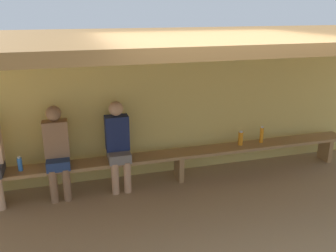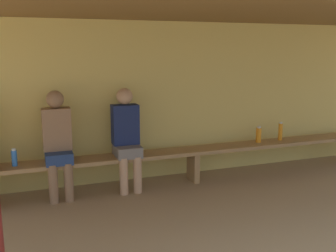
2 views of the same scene
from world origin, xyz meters
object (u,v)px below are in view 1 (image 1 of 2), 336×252
(player_middle, at_px, (57,149))
(player_in_blue, at_px, (118,142))
(water_bottle_orange, at_px, (241,138))
(water_bottle_clear, at_px, (262,135))
(bench, at_px, (179,157))
(water_bottle_green, at_px, (20,164))

(player_middle, distance_m, player_in_blue, 0.86)
(water_bottle_orange, bearing_deg, player_middle, -179.42)
(water_bottle_clear, bearing_deg, bench, -178.42)
(player_middle, height_order, water_bottle_clear, player_middle)
(water_bottle_clear, height_order, water_bottle_green, water_bottle_clear)
(bench, height_order, player_in_blue, player_in_blue)
(player_in_blue, distance_m, water_bottle_orange, 2.02)
(player_middle, bearing_deg, water_bottle_green, -179.48)
(bench, height_order, water_bottle_green, water_bottle_green)
(player_in_blue, distance_m, water_bottle_green, 1.38)
(player_middle, height_order, water_bottle_orange, player_middle)
(water_bottle_green, bearing_deg, player_in_blue, 0.19)
(water_bottle_clear, xyz_separation_m, water_bottle_orange, (-0.39, -0.01, -0.02))
(player_in_blue, relative_size, water_bottle_clear, 4.75)
(water_bottle_orange, bearing_deg, water_bottle_green, -179.43)
(player_in_blue, bearing_deg, water_bottle_clear, 0.88)
(bench, xyz_separation_m, water_bottle_clear, (1.46, 0.04, 0.21))
(player_middle, xyz_separation_m, water_bottle_orange, (2.88, 0.03, -0.15))
(water_bottle_green, bearing_deg, water_bottle_clear, 0.63)
(player_middle, distance_m, water_bottle_green, 0.53)
(bench, distance_m, player_middle, 1.84)
(water_bottle_clear, bearing_deg, player_middle, -179.35)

